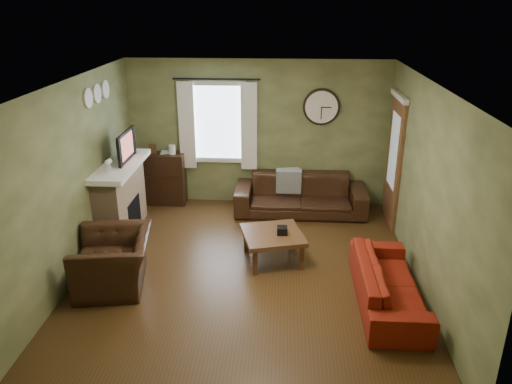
# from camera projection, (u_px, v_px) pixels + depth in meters

# --- Properties ---
(floor) EXTENTS (4.60, 5.20, 0.00)m
(floor) POSITION_uv_depth(u_px,v_px,m) (247.00, 272.00, 6.93)
(floor) COLOR #412A13
(floor) RESTS_ON ground
(ceiling) EXTENTS (4.60, 5.20, 0.00)m
(ceiling) POSITION_uv_depth(u_px,v_px,m) (246.00, 84.00, 5.98)
(ceiling) COLOR white
(ceiling) RESTS_ON ground
(wall_left) EXTENTS (0.00, 5.20, 2.60)m
(wall_left) POSITION_uv_depth(u_px,v_px,m) (73.00, 181.00, 6.59)
(wall_left) COLOR olive
(wall_left) RESTS_ON ground
(wall_right) EXTENTS (0.00, 5.20, 2.60)m
(wall_right) POSITION_uv_depth(u_px,v_px,m) (427.00, 189.00, 6.33)
(wall_right) COLOR olive
(wall_right) RESTS_ON ground
(wall_back) EXTENTS (4.60, 0.00, 2.60)m
(wall_back) POSITION_uv_depth(u_px,v_px,m) (258.00, 134.00, 8.87)
(wall_back) COLOR olive
(wall_back) RESTS_ON ground
(wall_front) EXTENTS (4.60, 0.00, 2.60)m
(wall_front) POSITION_uv_depth(u_px,v_px,m) (221.00, 299.00, 4.04)
(wall_front) COLOR olive
(wall_front) RESTS_ON ground
(fireplace) EXTENTS (0.40, 1.40, 1.10)m
(fireplace) POSITION_uv_depth(u_px,v_px,m) (121.00, 201.00, 7.92)
(fireplace) COLOR tan
(fireplace) RESTS_ON floor
(firebox) EXTENTS (0.04, 0.60, 0.55)m
(firebox) POSITION_uv_depth(u_px,v_px,m) (134.00, 216.00, 8.00)
(firebox) COLOR black
(firebox) RESTS_ON fireplace
(mantel) EXTENTS (0.58, 1.60, 0.08)m
(mantel) POSITION_uv_depth(u_px,v_px,m) (119.00, 166.00, 7.70)
(mantel) COLOR white
(mantel) RESTS_ON fireplace
(tv) EXTENTS (0.08, 0.60, 0.35)m
(tv) POSITION_uv_depth(u_px,v_px,m) (122.00, 150.00, 7.76)
(tv) COLOR black
(tv) RESTS_ON mantel
(tv_screen) EXTENTS (0.02, 0.62, 0.36)m
(tv_screen) POSITION_uv_depth(u_px,v_px,m) (127.00, 146.00, 7.73)
(tv_screen) COLOR #994C3F
(tv_screen) RESTS_ON mantel
(medallion_left) EXTENTS (0.28, 0.28, 0.03)m
(medallion_left) POSITION_uv_depth(u_px,v_px,m) (88.00, 98.00, 6.98)
(medallion_left) COLOR white
(medallion_left) RESTS_ON wall_left
(medallion_mid) EXTENTS (0.28, 0.28, 0.03)m
(medallion_mid) POSITION_uv_depth(u_px,v_px,m) (97.00, 94.00, 7.30)
(medallion_mid) COLOR white
(medallion_mid) RESTS_ON wall_left
(medallion_right) EXTENTS (0.28, 0.28, 0.03)m
(medallion_right) POSITION_uv_depth(u_px,v_px,m) (105.00, 89.00, 7.63)
(medallion_right) COLOR white
(medallion_right) RESTS_ON wall_left
(window_pane) EXTENTS (1.00, 0.02, 1.30)m
(window_pane) POSITION_uv_depth(u_px,v_px,m) (218.00, 122.00, 8.82)
(window_pane) COLOR silver
(window_pane) RESTS_ON wall_back
(curtain_rod) EXTENTS (0.03, 0.03, 1.50)m
(curtain_rod) POSITION_uv_depth(u_px,v_px,m) (216.00, 79.00, 8.44)
(curtain_rod) COLOR black
(curtain_rod) RESTS_ON wall_back
(curtain_left) EXTENTS (0.28, 0.04, 1.55)m
(curtain_left) POSITION_uv_depth(u_px,v_px,m) (187.00, 126.00, 8.77)
(curtain_left) COLOR white
(curtain_left) RESTS_ON wall_back
(curtain_right) EXTENTS (0.28, 0.04, 1.55)m
(curtain_right) POSITION_uv_depth(u_px,v_px,m) (249.00, 127.00, 8.71)
(curtain_right) COLOR white
(curtain_right) RESTS_ON wall_back
(wall_clock) EXTENTS (0.64, 0.06, 0.64)m
(wall_clock) POSITION_uv_depth(u_px,v_px,m) (321.00, 107.00, 8.58)
(wall_clock) COLOR white
(wall_clock) RESTS_ON wall_back
(door) EXTENTS (0.05, 0.90, 2.10)m
(door) POSITION_uv_depth(u_px,v_px,m) (394.00, 162.00, 8.14)
(door) COLOR brown
(door) RESTS_ON floor
(bookshelf) EXTENTS (0.80, 0.34, 0.95)m
(bookshelf) POSITION_uv_depth(u_px,v_px,m) (163.00, 179.00, 9.09)
(bookshelf) COLOR black
(bookshelf) RESTS_ON floor
(book) EXTENTS (0.19, 0.24, 0.02)m
(book) POSITION_uv_depth(u_px,v_px,m) (161.00, 152.00, 8.96)
(book) COLOR #4F321C
(book) RESTS_ON bookshelf
(sofa_brown) EXTENTS (2.28, 0.89, 0.66)m
(sofa_brown) POSITION_uv_depth(u_px,v_px,m) (300.00, 195.00, 8.75)
(sofa_brown) COLOR black
(sofa_brown) RESTS_ON floor
(pillow_left) EXTENTS (0.38, 0.17, 0.37)m
(pillow_left) POSITION_uv_depth(u_px,v_px,m) (289.00, 178.00, 8.91)
(pillow_left) COLOR gray
(pillow_left) RESTS_ON sofa_brown
(pillow_right) EXTENTS (0.44, 0.14, 0.44)m
(pillow_right) POSITION_uv_depth(u_px,v_px,m) (289.00, 181.00, 8.76)
(pillow_right) COLOR gray
(pillow_right) RESTS_ON sofa_brown
(sofa_red) EXTENTS (0.73, 1.87, 0.55)m
(sofa_red) POSITION_uv_depth(u_px,v_px,m) (388.00, 283.00, 6.16)
(sofa_red) COLOR maroon
(sofa_red) RESTS_ON floor
(armchair) EXTENTS (1.12, 1.23, 0.71)m
(armchair) POSITION_uv_depth(u_px,v_px,m) (114.00, 261.00, 6.52)
(armchair) COLOR black
(armchair) RESTS_ON floor
(coffee_table) EXTENTS (1.01, 1.01, 0.44)m
(coffee_table) POSITION_uv_depth(u_px,v_px,m) (273.00, 247.00, 7.18)
(coffee_table) COLOR #4F321C
(coffee_table) RESTS_ON floor
(tissue_box) EXTENTS (0.15, 0.15, 0.11)m
(tissue_box) POSITION_uv_depth(u_px,v_px,m) (282.00, 236.00, 7.08)
(tissue_box) COLOR black
(tissue_box) RESTS_ON coffee_table
(wine_glass_a) EXTENTS (0.08, 0.08, 0.22)m
(wine_glass_a) POSITION_uv_depth(u_px,v_px,m) (108.00, 167.00, 7.16)
(wine_glass_a) COLOR white
(wine_glass_a) RESTS_ON mantel
(wine_glass_b) EXTENTS (0.07, 0.07, 0.21)m
(wine_glass_b) POSITION_uv_depth(u_px,v_px,m) (110.00, 166.00, 7.24)
(wine_glass_b) COLOR white
(wine_glass_b) RESTS_ON mantel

